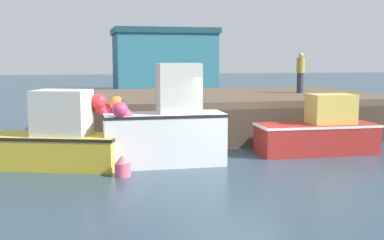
{
  "coord_description": "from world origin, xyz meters",
  "views": [
    {
      "loc": [
        -4.37,
        -12.98,
        3.02
      ],
      "look_at": [
        -0.67,
        3.08,
        0.94
      ],
      "focal_mm": 46.0,
      "sensor_mm": 36.0,
      "label": 1
    }
  ],
  "objects_px": {
    "fishing_boat_near_right": "(164,127)",
    "fishing_boat_mid": "(319,132)",
    "dockworker": "(301,73)",
    "fishing_boat_near_left": "(50,140)",
    "mooring_buoy_foreground": "(123,167)"
  },
  "relations": [
    {
      "from": "fishing_boat_near_left",
      "to": "fishing_boat_mid",
      "type": "bearing_deg",
      "value": 1.25
    },
    {
      "from": "fishing_boat_near_left",
      "to": "dockworker",
      "type": "bearing_deg",
      "value": 27.43
    },
    {
      "from": "fishing_boat_mid",
      "to": "fishing_boat_near_left",
      "type": "bearing_deg",
      "value": -178.75
    },
    {
      "from": "fishing_boat_near_right",
      "to": "dockworker",
      "type": "bearing_deg",
      "value": 39.23
    },
    {
      "from": "fishing_boat_near_left",
      "to": "mooring_buoy_foreground",
      "type": "relative_size",
      "value": 7.83
    },
    {
      "from": "fishing_boat_near_left",
      "to": "mooring_buoy_foreground",
      "type": "xyz_separation_m",
      "value": [
        1.86,
        -1.51,
        -0.53
      ]
    },
    {
      "from": "fishing_boat_near_right",
      "to": "dockworker",
      "type": "relative_size",
      "value": 2.21
    },
    {
      "from": "fishing_boat_near_left",
      "to": "fishing_boat_mid",
      "type": "xyz_separation_m",
      "value": [
        8.22,
        0.18,
        -0.09
      ]
    },
    {
      "from": "fishing_boat_near_left",
      "to": "dockworker",
      "type": "distance_m",
      "value": 11.24
    },
    {
      "from": "fishing_boat_near_right",
      "to": "fishing_boat_mid",
      "type": "relative_size",
      "value": 0.97
    },
    {
      "from": "dockworker",
      "to": "mooring_buoy_foreground",
      "type": "xyz_separation_m",
      "value": [
        -8.01,
        -6.63,
        -2.16
      ]
    },
    {
      "from": "dockworker",
      "to": "mooring_buoy_foreground",
      "type": "height_order",
      "value": "dockworker"
    },
    {
      "from": "fishing_boat_mid",
      "to": "dockworker",
      "type": "relative_size",
      "value": 2.28
    },
    {
      "from": "fishing_boat_mid",
      "to": "dockworker",
      "type": "bearing_deg",
      "value": 71.52
    },
    {
      "from": "fishing_boat_near_left",
      "to": "fishing_boat_near_right",
      "type": "relative_size",
      "value": 1.17
    }
  ]
}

